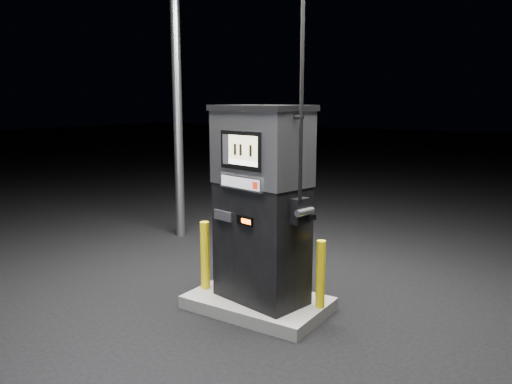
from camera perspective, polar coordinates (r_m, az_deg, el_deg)
The scene contains 5 objects.
ground at distance 6.07m, azimuth 0.22°, elevation -13.22°, with size 80.00×80.00×0.00m, color black.
pump_island at distance 6.04m, azimuth 0.22°, elevation -12.57°, with size 1.60×1.00×0.15m, color slate.
fuel_dispenser at distance 5.62m, azimuth 0.64°, elevation -1.23°, with size 1.29×0.88×4.63m.
bollard_left at distance 6.18m, azimuth -5.85°, elevation -7.20°, with size 0.11×0.11×0.84m, color yellow.
bollard_right at distance 5.65m, azimuth 7.39°, elevation -9.30°, with size 0.10×0.10×0.77m, color yellow.
Camera 1 is at (3.04, -4.66, 2.41)m, focal length 35.00 mm.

